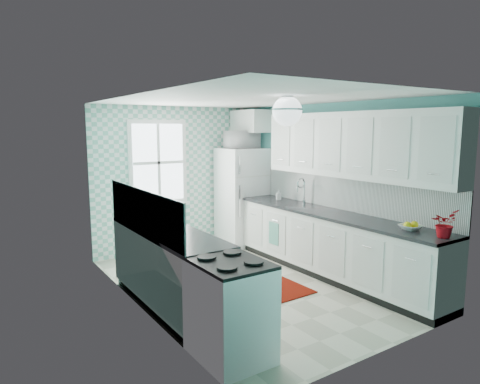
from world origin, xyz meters
TOP-DOWN VIEW (x-y plane):
  - floor at (0.00, 0.00)m, footprint 3.00×4.40m
  - ceiling at (0.00, 0.00)m, footprint 3.00×4.40m
  - wall_back at (0.00, 2.21)m, footprint 3.00×0.02m
  - wall_front at (0.00, -2.21)m, footprint 3.00×0.02m
  - wall_left at (-1.51, 0.00)m, footprint 0.02×4.40m
  - wall_right at (1.51, 0.00)m, footprint 0.02×4.40m
  - accent_wall at (0.00, 2.19)m, footprint 3.00×0.01m
  - window at (-0.35, 2.16)m, footprint 1.04×0.05m
  - backsplash_right at (1.49, -0.40)m, footprint 0.02×3.60m
  - backsplash_left at (-1.49, -0.07)m, footprint 0.02×2.15m
  - upper_cabinets_right at (1.33, -0.60)m, footprint 0.33×3.20m
  - upper_cabinet_fridge at (1.30, 1.83)m, footprint 0.40×0.74m
  - ceiling_light at (0.00, -0.80)m, footprint 0.34×0.34m
  - base_cabinets_right at (1.20, -0.40)m, footprint 0.60×3.60m
  - countertop_right at (1.19, -0.40)m, footprint 0.63×3.60m
  - base_cabinets_left at (-1.20, -0.07)m, footprint 0.60×2.15m
  - countertop_left at (-1.19, -0.07)m, footprint 0.63×2.15m
  - fridge at (1.11, 1.78)m, footprint 0.77×0.76m
  - stove at (-1.20, -1.46)m, footprint 0.61×0.76m
  - sink at (1.20, 0.40)m, footprint 0.50×0.42m
  - rug at (0.26, -0.32)m, footprint 0.66×0.93m
  - dish_towel at (0.89, 0.54)m, footprint 0.07×0.23m
  - fruit_bowl at (1.20, -1.66)m, footprint 0.27×0.27m
  - potted_plant at (1.20, -2.07)m, footprint 0.31×0.28m
  - soap_bottle at (1.25, 0.88)m, footprint 0.10×0.10m
  - microwave at (1.11, 1.78)m, footprint 0.58×0.40m

SIDE VIEW (x-z plane):
  - floor at x=0.00m, z-range -0.02..0.00m
  - rug at x=0.26m, z-range 0.00..0.02m
  - base_cabinets_right at x=1.20m, z-range 0.00..0.90m
  - base_cabinets_left at x=-1.20m, z-range 0.00..0.90m
  - stove at x=-1.20m, z-range 0.02..0.94m
  - dish_towel at x=0.89m, z-range 0.30..0.66m
  - fridge at x=1.11m, z-range 0.00..1.77m
  - countertop_right at x=1.19m, z-range 0.90..0.94m
  - countertop_left at x=-1.19m, z-range 0.90..0.94m
  - sink at x=1.20m, z-range 0.66..1.20m
  - fruit_bowl at x=1.20m, z-range 0.94..1.00m
  - soap_bottle at x=1.25m, z-range 0.94..1.11m
  - potted_plant at x=1.20m, z-range 0.94..1.25m
  - backsplash_right at x=1.49m, z-range 0.94..1.45m
  - backsplash_left at x=-1.49m, z-range 0.94..1.45m
  - wall_back at x=0.00m, z-range 0.00..2.50m
  - wall_front at x=0.00m, z-range 0.00..2.50m
  - wall_left at x=-1.51m, z-range 0.00..2.50m
  - wall_right at x=1.51m, z-range 0.00..2.50m
  - accent_wall at x=0.00m, z-range 0.00..2.50m
  - window at x=-0.35m, z-range 0.83..2.27m
  - upper_cabinets_right at x=1.33m, z-range 1.45..2.35m
  - microwave at x=1.11m, z-range 1.77..2.08m
  - upper_cabinet_fridge at x=1.30m, z-range 2.05..2.45m
  - ceiling_light at x=0.00m, z-range 2.15..2.50m
  - ceiling at x=0.00m, z-range 2.50..2.52m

